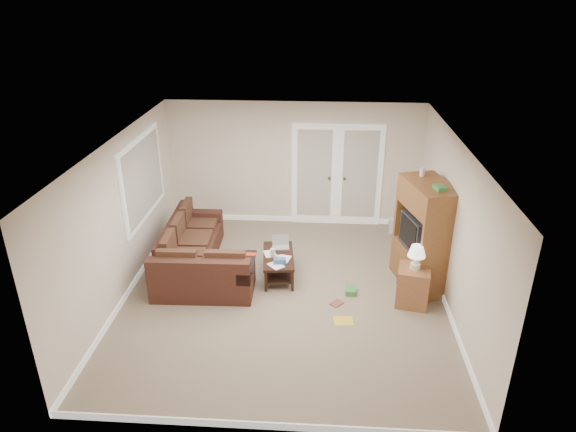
# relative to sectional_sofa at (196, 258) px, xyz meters

# --- Properties ---
(floor) EXTENTS (5.50, 5.50, 0.00)m
(floor) POSITION_rel_sectional_sofa_xyz_m (1.54, -0.53, -0.29)
(floor) COLOR gray
(floor) RESTS_ON ground
(ceiling) EXTENTS (5.00, 5.50, 0.02)m
(ceiling) POSITION_rel_sectional_sofa_xyz_m (1.54, -0.53, 2.21)
(ceiling) COLOR silver
(ceiling) RESTS_ON wall_back
(wall_left) EXTENTS (0.02, 5.50, 2.50)m
(wall_left) POSITION_rel_sectional_sofa_xyz_m (-0.96, -0.53, 0.96)
(wall_left) COLOR silver
(wall_left) RESTS_ON floor
(wall_right) EXTENTS (0.02, 5.50, 2.50)m
(wall_right) POSITION_rel_sectional_sofa_xyz_m (4.04, -0.53, 0.96)
(wall_right) COLOR silver
(wall_right) RESTS_ON floor
(wall_back) EXTENTS (5.00, 0.02, 2.50)m
(wall_back) POSITION_rel_sectional_sofa_xyz_m (1.54, 2.22, 0.96)
(wall_back) COLOR silver
(wall_back) RESTS_ON floor
(wall_front) EXTENTS (5.00, 0.02, 2.50)m
(wall_front) POSITION_rel_sectional_sofa_xyz_m (1.54, -3.28, 0.96)
(wall_front) COLOR silver
(wall_front) RESTS_ON floor
(baseboards) EXTENTS (5.00, 5.50, 0.10)m
(baseboards) POSITION_rel_sectional_sofa_xyz_m (1.54, -0.53, -0.24)
(baseboards) COLOR white
(baseboards) RESTS_ON floor
(french_doors) EXTENTS (1.80, 0.05, 2.13)m
(french_doors) POSITION_rel_sectional_sofa_xyz_m (2.39, 2.19, 0.74)
(french_doors) COLOR white
(french_doors) RESTS_ON floor
(window_left) EXTENTS (0.05, 1.92, 1.42)m
(window_left) POSITION_rel_sectional_sofa_xyz_m (-0.93, 0.47, 1.26)
(window_left) COLOR white
(window_left) RESTS_ON wall_left
(sectional_sofa) EXTENTS (1.68, 2.44, 0.75)m
(sectional_sofa) POSITION_rel_sectional_sofa_xyz_m (0.00, 0.00, 0.00)
(sectional_sofa) COLOR #432319
(sectional_sofa) RESTS_ON floor
(coffee_table) EXTENTS (0.60, 1.04, 0.68)m
(coffee_table) POSITION_rel_sectional_sofa_xyz_m (1.40, 0.02, -0.07)
(coffee_table) COLOR black
(coffee_table) RESTS_ON floor
(tv_armoire) EXTENTS (0.87, 1.22, 1.90)m
(tv_armoire) POSITION_rel_sectional_sofa_xyz_m (3.74, -0.06, 0.60)
(tv_armoire) COLOR brown
(tv_armoire) RESTS_ON floor
(side_cabinet) EXTENTS (0.56, 0.56, 1.00)m
(side_cabinet) POSITION_rel_sectional_sofa_xyz_m (3.52, -0.66, 0.07)
(side_cabinet) COLOR #915A35
(side_cabinet) RESTS_ON floor
(space_heater) EXTENTS (0.13, 0.11, 0.32)m
(space_heater) POSITION_rel_sectional_sofa_xyz_m (3.51, 1.79, -0.13)
(space_heater) COLOR silver
(space_heater) RESTS_ON floor
(floor_magazine) EXTENTS (0.30, 0.24, 0.01)m
(floor_magazine) POSITION_rel_sectional_sofa_xyz_m (2.45, -1.20, -0.29)
(floor_magazine) COLOR yellow
(floor_magazine) RESTS_ON floor
(floor_greenbox) EXTENTS (0.17, 0.22, 0.09)m
(floor_greenbox) POSITION_rel_sectional_sofa_xyz_m (2.59, -0.44, -0.25)
(floor_greenbox) COLOR #397E3A
(floor_greenbox) RESTS_ON floor
(floor_book) EXTENTS (0.24, 0.25, 0.02)m
(floor_book) POSITION_rel_sectional_sofa_xyz_m (2.31, -0.71, -0.29)
(floor_book) COLOR brown
(floor_book) RESTS_ON floor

